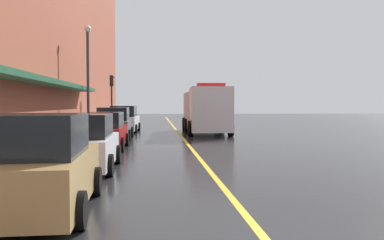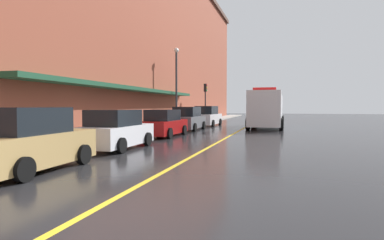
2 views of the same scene
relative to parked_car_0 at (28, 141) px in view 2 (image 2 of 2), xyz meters
name	(u,v)px [view 2 (image 2 of 2)]	position (x,y,z in m)	size (l,w,h in m)	color
ground_plane	(247,126)	(3.86, 22.25, -0.86)	(112.00, 112.00, 0.00)	#232326
sidewalk_left	(184,125)	(-2.34, 22.25, -0.78)	(2.40, 70.00, 0.15)	#9E9B93
lane_center_stripe	(247,126)	(3.86, 22.25, -0.86)	(0.16, 70.00, 0.01)	gold
brick_building_left	(116,34)	(-9.21, 21.25, 8.33)	(12.50, 64.00, 18.37)	brown
parked_car_0	(28,141)	(0.00, 0.00, 0.00)	(2.21, 4.17, 1.85)	#A5844C
parked_car_1	(116,131)	(0.00, 4.99, -0.05)	(2.07, 4.11, 1.73)	silver
parked_car_2	(164,124)	(-0.06, 10.98, -0.07)	(1.98, 4.35, 1.68)	maroon
parked_car_3	(188,119)	(-0.18, 16.46, 0.00)	(2.08, 4.49, 1.85)	#595B60
parked_car_4	(207,117)	(-0.03, 22.45, 0.03)	(2.22, 4.77, 1.91)	silver
box_truck	(267,110)	(5.72, 20.90, 0.74)	(2.91, 8.78, 3.35)	silver
parking_meter_0	(185,115)	(-1.49, 20.02, 0.20)	(0.14, 0.18, 1.33)	#4C4C51
parking_meter_1	(153,118)	(-1.49, 12.54, 0.20)	(0.14, 0.18, 1.33)	#4C4C51
parking_meter_2	(99,123)	(-1.49, 6.00, 0.20)	(0.14, 0.18, 1.33)	#4C4C51
street_lamp_left	(176,78)	(-2.09, 19.24, 3.54)	(0.44, 0.44, 6.94)	#33383D
traffic_light_near	(205,95)	(-1.43, 27.39, 2.30)	(0.38, 0.36, 4.30)	#232326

